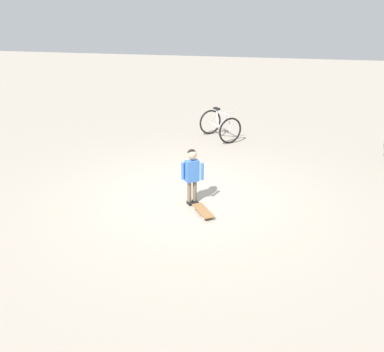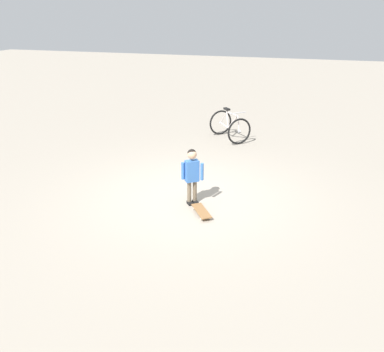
# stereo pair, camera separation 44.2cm
# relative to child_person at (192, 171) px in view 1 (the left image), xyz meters

# --- Properties ---
(ground_plane) EXTENTS (50.00, 50.00, 0.00)m
(ground_plane) POSITION_rel_child_person_xyz_m (0.29, 0.12, -0.66)
(ground_plane) COLOR #9E9384
(child_person) EXTENTS (0.27, 0.40, 1.06)m
(child_person) POSITION_rel_child_person_xyz_m (0.00, 0.00, 0.00)
(child_person) COLOR brown
(child_person) RESTS_ON ground
(skateboard) EXTENTS (0.60, 0.50, 0.07)m
(skateboard) POSITION_rel_child_person_xyz_m (-0.37, -0.29, -0.60)
(skateboard) COLOR olive
(skateboard) RESTS_ON ground
(bicycle_mid) EXTENTS (1.27, 1.25, 0.85)m
(bicycle_mid) POSITION_rel_child_person_xyz_m (4.19, 0.22, -0.28)
(bicycle_mid) COLOR black
(bicycle_mid) RESTS_ON ground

